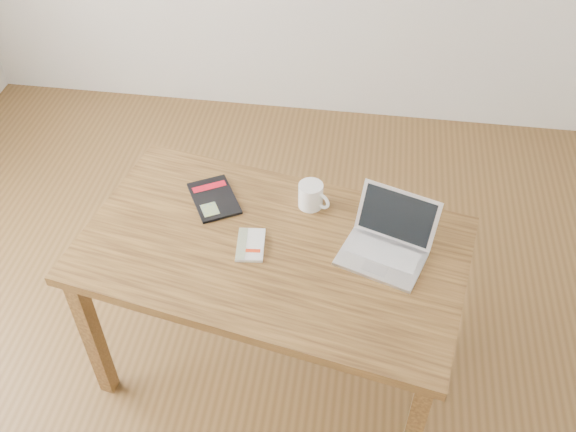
# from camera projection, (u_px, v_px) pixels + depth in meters

# --- Properties ---
(room) EXTENTS (4.04, 4.04, 2.70)m
(room) POSITION_uv_depth(u_px,v_px,m) (181.00, 106.00, 1.86)
(room) COLOR brown
(room) RESTS_ON ground
(desk) EXTENTS (1.49, 1.02, 0.75)m
(desk) POSITION_uv_depth(u_px,v_px,m) (272.00, 263.00, 2.35)
(desk) COLOR brown
(desk) RESTS_ON ground
(white_guidebook) EXTENTS (0.11, 0.17, 0.01)m
(white_guidebook) POSITION_uv_depth(u_px,v_px,m) (250.00, 245.00, 2.28)
(white_guidebook) COLOR beige
(white_guidebook) RESTS_ON desk
(black_guidebook) EXTENTS (0.25, 0.28, 0.01)m
(black_guidebook) POSITION_uv_depth(u_px,v_px,m) (214.00, 198.00, 2.46)
(black_guidebook) COLOR black
(black_guidebook) RESTS_ON desk
(laptop) EXTENTS (0.36, 0.35, 0.19)m
(laptop) POSITION_uv_depth(u_px,v_px,m) (387.00, 243.00, 2.24)
(laptop) COLOR silver
(laptop) RESTS_ON desk
(coffee_mug) EXTENTS (0.13, 0.10, 0.10)m
(coffee_mug) POSITION_uv_depth(u_px,v_px,m) (311.00, 195.00, 2.41)
(coffee_mug) COLOR white
(coffee_mug) RESTS_ON desk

